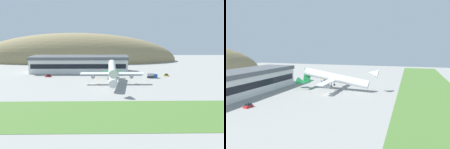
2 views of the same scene
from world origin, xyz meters
TOP-DOWN VIEW (x-y plane):
  - ground_plane at (0.00, 0.00)m, footprint 350.40×350.40m
  - grass_strip_foreground at (0.00, -49.53)m, footprint 315.36×31.85m
  - terminal_building at (-12.73, 43.38)m, footprint 74.62×20.64m
  - cargo_airplane at (11.77, 0.77)m, footprint 37.81×48.12m
  - service_car_0 at (50.17, 24.50)m, footprint 3.78×1.93m
  - service_car_1 at (-32.04, 22.49)m, footprint 3.95×2.11m
  - fuel_truck at (38.83, 17.81)m, footprint 6.87×2.52m
  - traffic_cone_0 at (1.66, 11.09)m, footprint 0.52×0.52m
  - traffic_cone_1 at (34.44, 9.31)m, footprint 0.52×0.52m

SIDE VIEW (x-z plane):
  - ground_plane at x=0.00m, z-range 0.00..0.00m
  - grass_strip_foreground at x=0.00m, z-range 0.00..0.08m
  - traffic_cone_0 at x=1.66m, z-range -0.01..0.57m
  - traffic_cone_1 at x=34.44m, z-range -0.01..0.57m
  - service_car_0 at x=50.17m, z-range -0.13..1.35m
  - service_car_1 at x=-32.04m, z-range -0.14..1.50m
  - fuel_truck at x=38.83m, z-range -0.10..3.16m
  - cargo_airplane at x=11.77m, z-range 0.93..12.96m
  - terminal_building at x=-12.73m, z-range 0.82..13.10m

